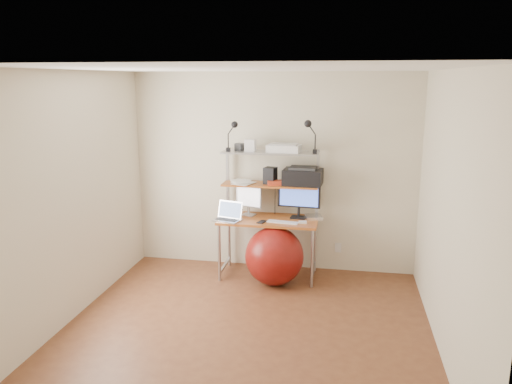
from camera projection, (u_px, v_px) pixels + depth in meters
room at (245, 208)px, 4.60m from camera, size 3.60×3.60×3.60m
computer_desk at (269, 200)px, 6.11m from camera, size 1.20×0.60×1.57m
wall_outlet at (338, 248)px, 6.38m from camera, size 0.08×0.01×0.12m
monitor_silver at (249, 199)px, 6.22m from camera, size 0.34×0.17×0.39m
monitor_black at (299, 197)px, 6.09m from camera, size 0.52×0.16×0.52m
laptop at (229, 216)px, 6.04m from camera, size 0.37×0.33×0.28m
keyboard at (283, 222)px, 5.94m from camera, size 0.39×0.16×0.01m
mouse at (303, 222)px, 5.90m from camera, size 0.10×0.07×0.03m
mac_mini at (313, 217)px, 6.11m from camera, size 0.24×0.24×0.04m
phone at (262, 222)px, 5.95m from camera, size 0.12×0.16×0.01m
printer at (303, 176)px, 6.05m from camera, size 0.49×0.35×0.22m
nas_cube at (270, 176)px, 6.11m from camera, size 0.17×0.17×0.20m
red_box at (275, 183)px, 6.06m from camera, size 0.22×0.17×0.05m
scanner at (284, 148)px, 6.00m from camera, size 0.41×0.29×0.10m
box_white at (250, 145)px, 6.05m from camera, size 0.13×0.11×0.15m
box_grey at (239, 147)px, 6.12m from camera, size 0.11×0.11×0.09m
clip_lamp_left at (233, 129)px, 5.98m from camera, size 0.15×0.08×0.37m
clip_lamp_right at (309, 129)px, 5.82m from camera, size 0.16×0.09×0.39m
exercise_ball at (274, 256)px, 5.94m from camera, size 0.70×0.70×0.70m
paper_stack at (242, 182)px, 6.19m from camera, size 0.36×0.41×0.02m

